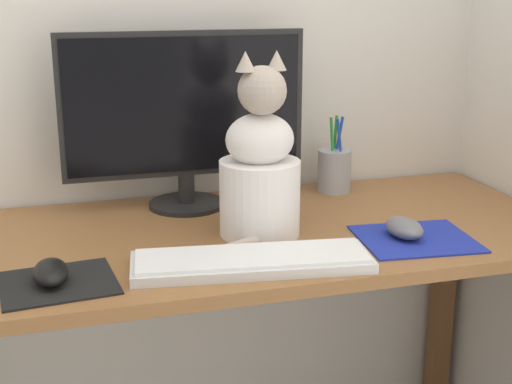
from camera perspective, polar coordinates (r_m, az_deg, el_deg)
name	(u,v)px	position (r m, az deg, el deg)	size (l,w,h in m)	color
desk	(241,279)	(1.48, -1.19, -6.94)	(1.34, 0.58, 0.71)	brown
monitor	(185,114)	(1.55, -5.74, 6.24)	(0.53, 0.17, 0.39)	black
keyboard	(252,261)	(1.25, -0.33, -5.54)	(0.43, 0.18, 0.02)	silver
mousepad_left	(58,283)	(1.23, -15.54, -7.03)	(0.20, 0.18, 0.00)	black
mousepad_right	(416,239)	(1.42, 12.65, -3.68)	(0.23, 0.21, 0.00)	#1E2D9E
computer_mouse_left	(51,272)	(1.23, -16.11, -6.18)	(0.06, 0.11, 0.03)	black
computer_mouse_right	(404,228)	(1.42, 11.78, -2.82)	(0.06, 0.10, 0.04)	slate
cat	(260,169)	(1.38, 0.32, 1.87)	(0.22, 0.21, 0.36)	white
pen_cup	(334,170)	(1.71, 6.29, 1.77)	(0.08, 0.08, 0.18)	#99999E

